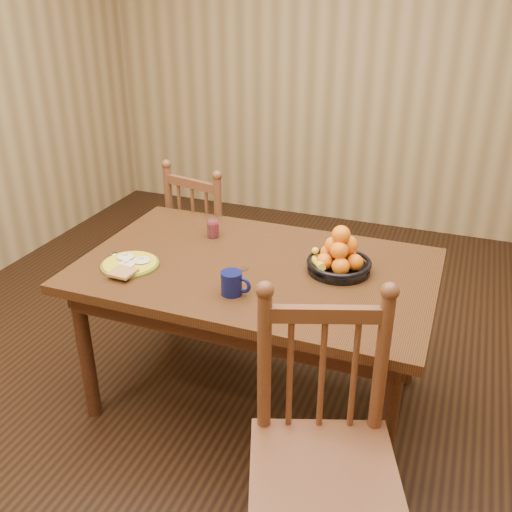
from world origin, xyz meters
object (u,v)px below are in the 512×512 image
(chair_far, at_px, (211,243))
(breakfast_plate, at_px, (130,264))
(chair_near, at_px, (323,457))
(dining_table, at_px, (256,282))
(coffee_mug, at_px, (233,283))
(fruit_bowl, at_px, (339,257))

(chair_far, bearing_deg, breakfast_plate, 104.69)
(chair_near, xyz_separation_m, breakfast_plate, (-1.07, 0.57, 0.25))
(dining_table, xyz_separation_m, breakfast_plate, (-0.53, -0.21, 0.10))
(coffee_mug, bearing_deg, fruit_bowl, 44.94)
(dining_table, relative_size, chair_near, 1.52)
(dining_table, xyz_separation_m, chair_near, (0.53, -0.78, -0.15))
(chair_far, height_order, chair_near, chair_near)
(chair_near, bearing_deg, chair_far, 106.89)
(chair_far, relative_size, coffee_mug, 7.31)
(breakfast_plate, relative_size, fruit_bowl, 1.00)
(fruit_bowl, bearing_deg, chair_near, -78.71)
(dining_table, bearing_deg, breakfast_plate, -158.37)
(breakfast_plate, distance_m, fruit_bowl, 0.95)
(fruit_bowl, bearing_deg, breakfast_plate, -161.57)
(fruit_bowl, bearing_deg, dining_table, -166.52)
(breakfast_plate, distance_m, coffee_mug, 0.54)
(coffee_mug, bearing_deg, dining_table, 90.13)
(chair_near, height_order, fruit_bowl, chair_near)
(chair_near, bearing_deg, fruit_bowl, 81.56)
(chair_near, xyz_separation_m, fruit_bowl, (-0.17, 0.87, 0.31))
(chair_near, bearing_deg, coffee_mug, 116.59)
(breakfast_plate, bearing_deg, fruit_bowl, 18.43)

